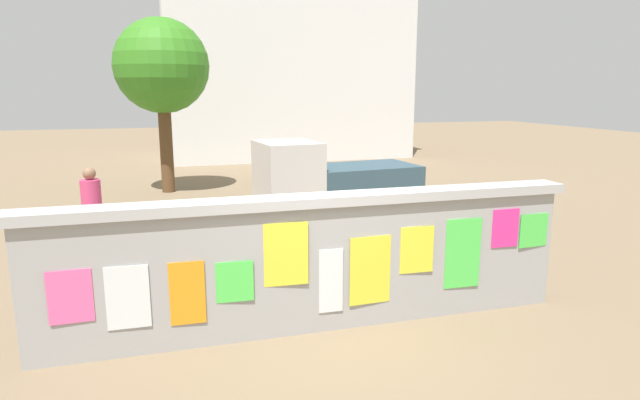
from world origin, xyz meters
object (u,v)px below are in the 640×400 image
motorcycle (192,231)px  person_walking (92,203)px  bicycle_far (175,276)px  tree_roadside (162,67)px  auto_rickshaw_truck (330,183)px  bicycle_near (307,251)px

motorcycle → person_walking: person_walking is taller
motorcycle → bicycle_far: size_ratio=1.14×
motorcycle → tree_roadside: size_ratio=0.39×
person_walking → tree_roadside: (1.37, 6.11, 2.56)m
person_walking → motorcycle: bearing=-13.7°
auto_rickshaw_truck → bicycle_far: auto_rickshaw_truck is taller
motorcycle → person_walking: size_ratio=1.17×
tree_roadside → person_walking: bearing=-102.6°
bicycle_far → tree_roadside: bearing=89.6°
motorcycle → bicycle_far: 2.13m
bicycle_near → bicycle_far: bearing=-163.2°
auto_rickshaw_truck → person_walking: 4.96m
auto_rickshaw_truck → motorcycle: bearing=-151.5°
auto_rickshaw_truck → bicycle_far: 5.17m
auto_rickshaw_truck → person_walking: size_ratio=2.30×
motorcycle → bicycle_near: (1.72, -1.47, -0.10)m
bicycle_near → person_walking: size_ratio=1.03×
bicycle_far → tree_roadside: (0.05, 8.62, 3.18)m
motorcycle → tree_roadside: (-0.31, 6.52, 3.08)m
tree_roadside → motorcycle: bearing=-87.3°
auto_rickshaw_truck → tree_roadside: (-3.42, 4.83, 2.64)m
motorcycle → bicycle_near: bicycle_near is taller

